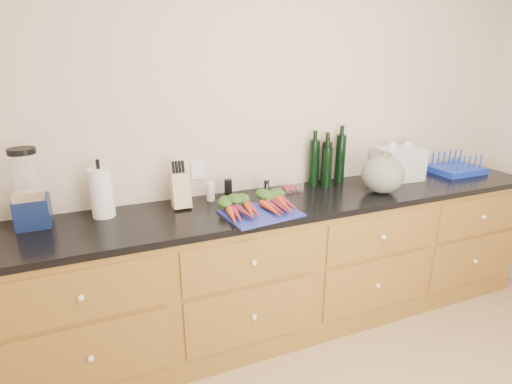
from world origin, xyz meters
name	(u,v)px	position (x,y,z in m)	size (l,w,h in m)	color
wall_back	(279,135)	(0.00, 1.62, 1.30)	(4.10, 0.05, 2.60)	beige
cabinets	(297,265)	(0.00, 1.30, 0.45)	(3.60, 0.64, 0.90)	brown
countertop	(299,201)	(0.00, 1.30, 0.92)	(3.64, 0.62, 0.04)	black
cutting_board	(261,213)	(-0.34, 1.14, 0.95)	(0.43, 0.32, 0.01)	#222F99
carrots	(257,205)	(-0.34, 1.19, 0.98)	(0.44, 0.33, 0.06)	#D34518
squash	(383,174)	(0.58, 1.20, 1.07)	(0.28, 0.28, 0.26)	#5E6B59
blender_appliance	(29,193)	(-1.55, 1.46, 1.13)	(0.17, 0.17, 0.43)	#0F1C47
paper_towel	(102,193)	(-1.20, 1.46, 1.08)	(0.13, 0.13, 0.29)	white
knife_block	(180,190)	(-0.75, 1.44, 1.05)	(0.11, 0.11, 0.21)	tan
grinder_salt	(211,192)	(-0.55, 1.48, 1.00)	(0.05, 0.05, 0.12)	white
grinder_pepper	(228,189)	(-0.43, 1.48, 1.00)	(0.05, 0.05, 0.13)	black
canister_chrome	(266,186)	(-0.16, 1.48, 0.99)	(0.04, 0.04, 0.10)	silver
tomato_box	(291,186)	(0.03, 1.47, 0.97)	(0.14, 0.11, 0.07)	white
bottles	(327,162)	(0.33, 1.51, 1.10)	(0.29, 0.15, 0.35)	black
grocery_bag	(398,164)	(0.90, 1.42, 1.06)	(0.32, 0.26, 0.23)	white
dish_rack	(455,168)	(1.46, 1.38, 0.98)	(0.38, 0.30, 0.15)	#1634C4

